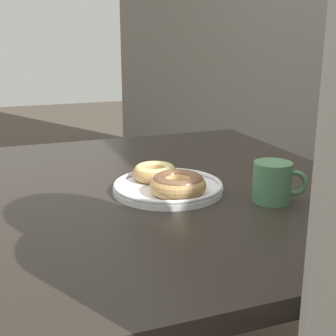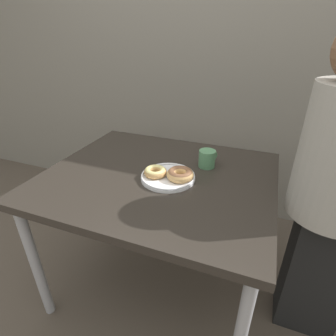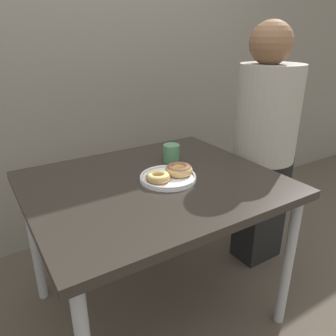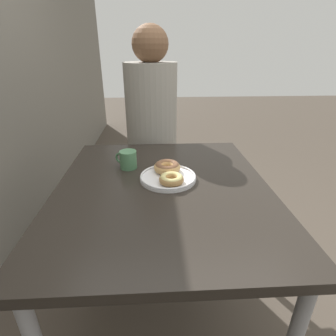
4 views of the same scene
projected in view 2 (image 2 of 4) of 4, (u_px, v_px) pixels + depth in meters
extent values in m
plane|color=#4C4238|center=(151.00, 299.00, 1.57)|extent=(14.00, 14.00, 0.00)
cube|color=slate|center=(210.00, 50.00, 1.89)|extent=(8.00, 0.05, 2.60)
cube|color=#28231E|center=(159.00, 177.00, 1.34)|extent=(1.14, 0.97, 0.04)
cylinder|color=#99999E|center=(36.00, 264.00, 1.34)|extent=(0.05, 0.05, 0.74)
cylinder|color=#99999E|center=(120.00, 184.00, 2.03)|extent=(0.05, 0.05, 0.74)
cylinder|color=#99999E|center=(257.00, 213.00, 1.71)|extent=(0.05, 0.05, 0.74)
cylinder|color=white|center=(168.00, 178.00, 1.29)|extent=(0.27, 0.27, 0.01)
torus|color=white|center=(168.00, 175.00, 1.28)|extent=(0.26, 0.26, 0.01)
torus|color=tan|center=(180.00, 174.00, 1.25)|extent=(0.15, 0.15, 0.04)
torus|color=brown|center=(180.00, 173.00, 1.25)|extent=(0.14, 0.14, 0.03)
torus|color=#B2844C|center=(156.00, 172.00, 1.28)|extent=(0.14, 0.14, 0.04)
torus|color=#E0D17F|center=(156.00, 171.00, 1.28)|extent=(0.13, 0.13, 0.03)
cylinder|color=#4C7F56|center=(207.00, 159.00, 1.39)|extent=(0.09, 0.09, 0.09)
cylinder|color=#382114|center=(208.00, 152.00, 1.37)|extent=(0.07, 0.07, 0.00)
torus|color=#4C7F56|center=(213.00, 156.00, 1.41)|extent=(0.04, 0.06, 0.06)
cube|color=black|center=(316.00, 271.00, 1.31)|extent=(0.28, 0.20, 0.72)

